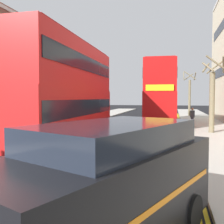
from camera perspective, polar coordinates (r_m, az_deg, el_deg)
The scene contains 10 objects.
sidewalk_right at distance 18.97m, azimuth 21.67°, elevation -4.66°, with size 4.00×80.00×0.14m, color #ADA89E.
sidewalk_left at distance 21.35m, azimuth -15.45°, elevation -3.71°, with size 4.00×80.00×0.14m, color #ADA89E.
kerb_line_outer at distance 16.80m, azimuth 15.55°, elevation -5.76°, with size 0.10×56.00×0.01m, color yellow.
kerb_line_inner at distance 16.80m, azimuth 15.00°, elevation -5.75°, with size 0.10×56.00×0.01m, color yellow.
double_decker_bus_away at distance 14.87m, azimuth -9.98°, elevation 4.87°, with size 2.86×10.83×5.64m.
double_decker_bus_oncoming at distance 24.77m, azimuth 10.31°, elevation 4.13°, with size 3.16×10.90×5.64m.
taxi_minivan at distance 4.53m, azimuth -1.41°, elevation -15.97°, with size 3.60×5.16×2.12m.
pedestrian_far at distance 21.99m, azimuth 16.99°, elevation -1.15°, with size 0.34×0.22×1.62m.
street_tree_near at distance 37.20m, azimuth 16.41°, elevation 3.74°, with size 1.64×1.68×5.99m.
street_tree_mid at distance 19.53m, azimuth 20.90°, elevation 3.10°, with size 1.77×1.99×5.25m.
Camera 1 is at (3.69, -2.60, 2.55)m, focal length 42.26 mm.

